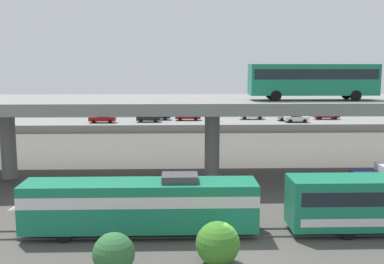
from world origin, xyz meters
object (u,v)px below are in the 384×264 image
Objects in this scene: parked_car_5 at (157,116)px; train_locomotive at (129,203)px; parked_car_0 at (148,118)px; parked_car_6 at (326,115)px; transit_bus_on_overpass at (313,78)px; parked_car_3 at (289,116)px; parked_car_4 at (296,118)px; parked_car_1 at (188,116)px; parked_car_7 at (103,118)px; parked_car_2 at (251,115)px.

train_locomotive is at bearing -89.44° from parked_car_5.
parked_car_6 is at bearing 5.62° from parked_car_0.
parked_car_3 is at bearing -100.27° from transit_bus_on_overpass.
parked_car_5 is at bearing 170.50° from parked_car_4.
train_locomotive reaches higher than parked_car_4.
parked_car_3 is (6.77, 37.33, -7.99)m from transit_bus_on_overpass.
parked_car_6 is (13.96, 39.24, -7.99)m from transit_bus_on_overpass.
transit_bus_on_overpass reaches higher than parked_car_3.
parked_car_7 is (-14.61, -2.89, 0.00)m from parked_car_1.
parked_car_3 is at bearing 107.46° from parked_car_4.
parked_car_2 and parked_car_3 have the same top height.
parked_car_4 is at bearing -147.11° from parked_car_6.
train_locomotive is 52.65m from parked_car_5.
transit_bus_on_overpass is at bearing 125.93° from parked_car_7.
parked_car_0 and parked_car_5 have the same top height.
train_locomotive is 54.03m from parked_car_4.
transit_bus_on_overpass is 2.68× the size of parked_car_7.
parked_car_0 is 3.27m from parked_car_5.
parked_car_3 is at bearing 177.06° from parked_car_1.
parked_car_4 is at bearing -32.33° from parked_car_2.
train_locomotive is 4.15× the size of parked_car_4.
parked_car_7 is at bearing -174.46° from parked_car_0.
train_locomotive is at bearing -115.84° from parked_car_4.
parked_car_1 is 11.53m from parked_car_2.
parked_car_2 and parked_car_7 have the same top height.
parked_car_5 is (-5.58, 0.84, 0.00)m from parked_car_1.
transit_bus_on_overpass is (16.07, 13.58, 7.87)m from train_locomotive.
parked_car_6 is at bearing -177.72° from parked_car_1.
parked_car_7 is at bearing 3.49° from parked_car_3.
parked_car_3 and parked_car_4 have the same top height.
parked_car_3 and parked_car_7 have the same top height.
parked_car_1 is at bearing -168.82° from parked_car_7.
parked_car_5 is at bearing -8.52° from parked_car_1.
transit_bus_on_overpass reaches higher than parked_car_6.
parked_car_4 is (0.72, -2.28, 0.00)m from parked_car_3.
parked_car_3 is at bearing -176.51° from parked_car_7.
parked_car_5 is at bearing -89.44° from train_locomotive.
parked_car_7 is (-33.10, 0.31, 0.00)m from parked_car_4.
train_locomotive reaches higher than parked_car_2.
parked_car_7 is (-26.07, -4.14, -0.00)m from parked_car_2.
transit_bus_on_overpass is at bearing -63.58° from parked_car_0.
parked_car_7 is (-9.55, 48.93, -0.12)m from train_locomotive.
parked_car_0 and parked_car_4 have the same top height.
parked_car_1 is (6.92, 2.14, 0.00)m from parked_car_0.
parked_car_1 is 1.06× the size of parked_car_3.
parked_car_5 is (-0.52, 52.65, -0.12)m from train_locomotive.
parked_car_0 is at bearing 17.20° from parked_car_1.
transit_bus_on_overpass reaches higher than parked_car_7.
parked_car_1 is 14.89m from parked_car_7.
parked_car_0 is 1.00× the size of parked_car_4.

